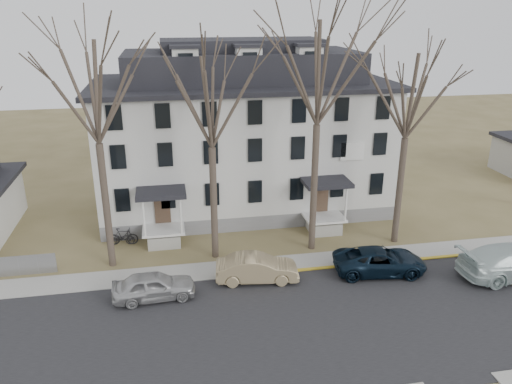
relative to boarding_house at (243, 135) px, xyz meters
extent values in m
plane|color=olive|center=(2.00, -17.95, -5.38)|extent=(120.00, 120.00, 0.00)
cube|color=#27272A|center=(2.00, -15.95, -5.38)|extent=(120.00, 10.00, 0.04)
cube|color=#A09F97|center=(2.00, -9.95, -5.38)|extent=(120.00, 2.00, 0.08)
cube|color=gold|center=(7.00, -10.85, -5.38)|extent=(14.00, 0.25, 0.06)
cube|color=slate|center=(0.00, 0.05, -4.88)|extent=(20.00, 10.00, 1.00)
cube|color=silver|center=(0.00, 0.05, -0.38)|extent=(20.00, 10.00, 8.00)
cube|color=black|center=(0.00, 0.05, 3.72)|extent=(20.80, 10.80, 0.30)
cube|color=black|center=(0.00, 0.05, 4.87)|extent=(16.00, 7.00, 2.00)
cube|color=black|center=(0.00, 0.05, 6.27)|extent=(11.00, 4.50, 0.80)
cube|color=white|center=(-6.00, -5.91, -4.38)|extent=(2.60, 2.00, 0.16)
cube|color=white|center=(4.50, -5.91, -4.38)|extent=(2.60, 2.00, 0.16)
cube|color=white|center=(6.50, -5.03, -0.18)|extent=(1.60, 0.08, 1.20)
cylinder|color=#473B31|center=(-9.00, -8.15, -1.74)|extent=(0.40, 0.40, 7.28)
cylinder|color=#473B31|center=(-3.00, -8.15, -2.00)|extent=(0.40, 0.40, 6.76)
cylinder|color=#473B31|center=(3.00, -8.15, -1.48)|extent=(0.40, 0.40, 7.80)
cylinder|color=#473B31|center=(8.50, -8.15, -2.00)|extent=(0.40, 0.40, 6.76)
imported|color=#B3B3B3|center=(-6.57, -12.24, -4.67)|extent=(4.28, 1.91, 1.43)
imported|color=tan|center=(-1.07, -11.45, -4.64)|extent=(4.62, 2.08, 1.47)
imported|color=black|center=(5.87, -11.80, -4.67)|extent=(5.39, 2.99, 1.43)
imported|color=black|center=(-8.66, -5.64, -4.94)|extent=(1.67, 0.59, 0.87)
imported|color=black|center=(-8.53, -5.61, -4.82)|extent=(1.90, 0.72, 1.12)
camera|label=1|loc=(-5.44, -34.95, 8.75)|focal=35.00mm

